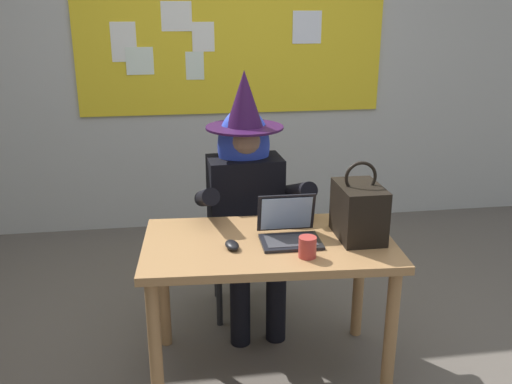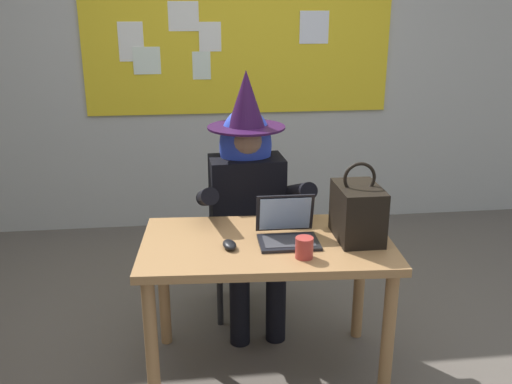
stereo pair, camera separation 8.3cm
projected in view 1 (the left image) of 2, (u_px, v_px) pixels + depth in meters
The scene contains 9 objects.
ground_plane at pixel (279, 362), 2.92m from camera, with size 24.00×24.00×0.00m, color #5B544C.
wall_back_bulletin at pixel (232, 51), 4.38m from camera, with size 5.58×2.28×2.84m.
desk_main at pixel (269, 261), 2.68m from camera, with size 1.23×0.74×0.71m.
chair_at_desk at pixel (244, 229), 3.36m from camera, with size 0.44×0.44×0.89m.
person_costumed at pixel (247, 190), 3.16m from camera, with size 0.61×0.69×1.45m.
laptop at pixel (289, 230), 2.64m from camera, with size 0.28×0.25×0.21m.
computer_mouse at pixel (232, 245), 2.56m from camera, with size 0.06×0.10×0.03m, color black.
handbag at pixel (359, 211), 2.65m from camera, with size 0.20×0.30×0.38m.
coffee_mug at pixel (307, 247), 2.46m from camera, with size 0.08×0.08×0.10m, color #B23833.
Camera 1 is at (-0.50, -2.44, 1.78)m, focal length 39.10 mm.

